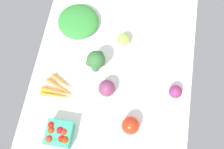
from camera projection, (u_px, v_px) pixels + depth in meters
The scene contains 9 objects.
tablecloth at pixel (112, 77), 124.26cm from camera, with size 104.00×76.00×2.00cm, color white.
leafy_greens_clump at pixel (78, 22), 129.61cm from camera, with size 20.24×20.56×5.97cm, color #318433.
red_onion_center at pixel (175, 92), 117.55cm from camera, with size 6.20×6.20×6.20cm, color #81285C.
red_onion_near_basket at pixel (107, 88), 117.20cm from camera, with size 7.88×7.88×7.88cm, color #773256.
heirloom_tomato_green at pixel (124, 39), 126.13cm from camera, with size 6.34×6.34×6.34cm, color #8CBC46.
bell_pepper_red at pixel (130, 126), 111.60cm from camera, with size 7.95×7.95×8.08cm, color red.
berry_basket at pixel (59, 134), 110.70cm from camera, with size 11.02×11.02×7.49cm.
broccoli_head at pixel (96, 61), 117.52cm from camera, with size 9.94×8.57×12.51cm.
carrot_bunch at pixel (60, 90), 119.79cm from camera, with size 11.89×16.36×2.67cm.
Camera 1 is at (38.98, 6.63, 118.80)cm, focal length 41.16 mm.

